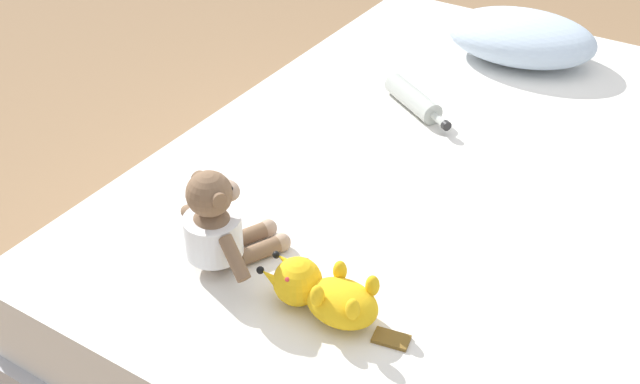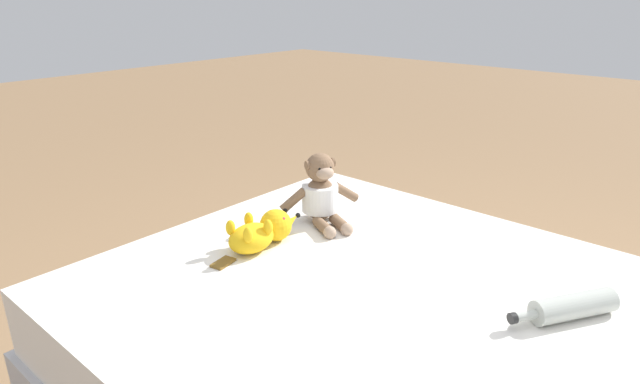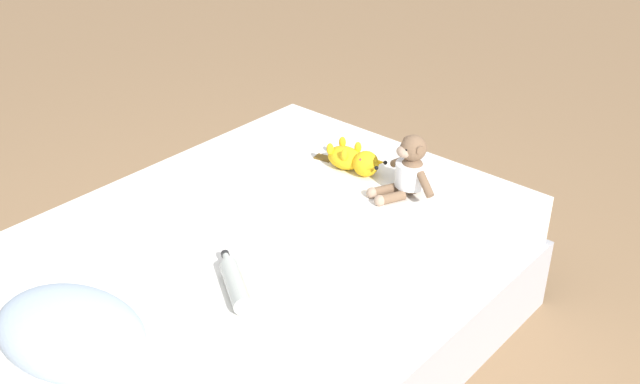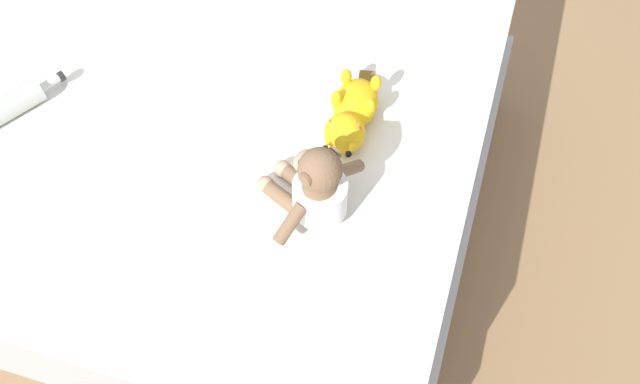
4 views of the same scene
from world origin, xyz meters
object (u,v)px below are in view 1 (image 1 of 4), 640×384
pillow (521,37)px  plush_monkey (217,227)px  bed (438,237)px  plush_yellow_creature (323,293)px  glass_bottle (414,99)px

pillow → plush_monkey: bearing=-97.8°
bed → plush_monkey: 0.76m
pillow → plush_monkey: plush_monkey is taller
pillow → plush_yellow_creature: 1.30m
bed → pillow: 0.74m
bed → pillow: bearing=95.0°
plush_yellow_creature → glass_bottle: bearing=104.8°
plush_yellow_creature → bed: bearing=92.5°
plush_yellow_creature → pillow: bearing=93.8°
pillow → glass_bottle: 0.49m
plush_monkey → plush_yellow_creature: size_ratio=0.83×
bed → pillow: (-0.06, 0.66, 0.33)m
bed → plush_yellow_creature: 0.71m
plush_monkey → glass_bottle: bearing=87.0°
pillow → plush_monkey: size_ratio=1.83×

